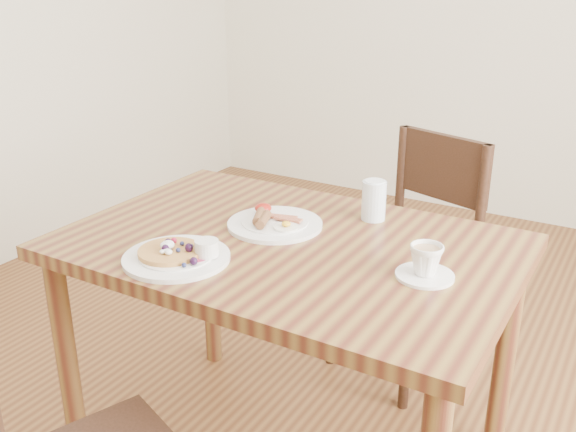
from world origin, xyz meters
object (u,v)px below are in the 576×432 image
object	(u,v)px
pancake_plate	(178,255)
breakfast_plate	(273,222)
dining_table	(288,273)
chair_far	(414,244)
water_glass	(374,201)
teacup_saucer	(426,263)

from	to	relation	value
pancake_plate	breakfast_plate	distance (m)	0.33
dining_table	chair_far	world-z (taller)	chair_far
pancake_plate	water_glass	size ratio (longest dim) A/B	2.34
dining_table	breakfast_plate	size ratio (longest dim) A/B	4.44
dining_table	breakfast_plate	xyz separation A→B (m)	(-0.09, 0.07, 0.11)
pancake_plate	dining_table	bearing A→B (deg)	55.11
chair_far	breakfast_plate	xyz separation A→B (m)	(-0.20, -0.65, 0.27)
teacup_saucer	pancake_plate	bearing A→B (deg)	-158.28
chair_far	water_glass	size ratio (longest dim) A/B	7.62
chair_far	breakfast_plate	bearing A→B (deg)	91.11
dining_table	pancake_plate	distance (m)	0.32
dining_table	breakfast_plate	bearing A→B (deg)	142.88
teacup_saucer	breakfast_plate	bearing A→B (deg)	169.43
breakfast_plate	water_glass	xyz separation A→B (m)	(0.22, 0.19, 0.05)
breakfast_plate	pancake_plate	bearing A→B (deg)	-105.33
chair_far	pancake_plate	world-z (taller)	chair_far
dining_table	teacup_saucer	distance (m)	0.41
dining_table	water_glass	distance (m)	0.33
pancake_plate	water_glass	distance (m)	0.60
chair_far	breakfast_plate	world-z (taller)	chair_far
dining_table	chair_far	bearing A→B (deg)	80.97
chair_far	dining_table	bearing A→B (deg)	99.29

